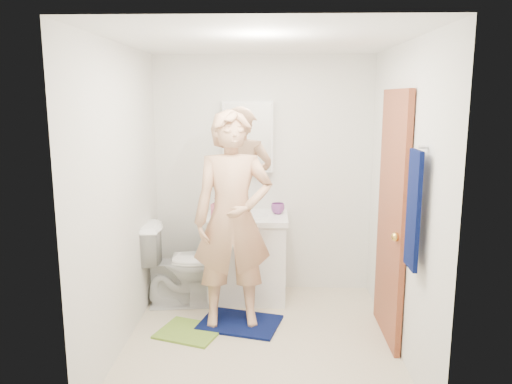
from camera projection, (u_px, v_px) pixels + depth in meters
floor at (260, 342)px, 4.14m from camera, size 2.20×2.40×0.02m
ceiling at (261, 39)px, 3.68m from camera, size 2.20×2.40×0.02m
wall_back at (263, 175)px, 5.10m from camera, size 2.20×0.02×2.40m
wall_front at (255, 244)px, 2.72m from camera, size 2.20×0.02×2.40m
wall_left at (120, 198)px, 3.94m from camera, size 0.02×2.40×2.40m
wall_right at (403, 200)px, 3.87m from camera, size 0.02×2.40×2.40m
vanity_cabinet at (247, 259)px, 4.96m from camera, size 0.75×0.55×0.80m
countertop at (247, 218)px, 4.88m from camera, size 0.79×0.59×0.05m
sink_basin at (247, 216)px, 4.88m from camera, size 0.40×0.40×0.03m
faucet at (248, 205)px, 5.04m from camera, size 0.03×0.03×0.12m
medicine_cabinet at (248, 137)px, 4.96m from camera, size 0.50×0.12×0.70m
mirror_panel at (248, 137)px, 4.90m from camera, size 0.46×0.01×0.66m
door at (392, 217)px, 4.06m from camera, size 0.05×0.80×2.05m
door_knob at (396, 237)px, 3.76m from camera, size 0.07×0.07×0.07m
towel at (413, 210)px, 3.31m from camera, size 0.03×0.24×0.80m
towel_hook at (424, 147)px, 3.23m from camera, size 0.06×0.02×0.02m
toilet at (184, 264)px, 4.80m from camera, size 0.84×0.54×0.81m
bath_mat at (240, 323)px, 4.43m from camera, size 0.78×0.64×0.02m
green_rug at (189, 332)px, 4.27m from camera, size 0.62×0.57×0.02m
soap_dispenser at (216, 207)px, 4.84m from camera, size 0.10×0.11×0.18m
toothbrush_cup at (278, 208)px, 4.93m from camera, size 0.17×0.17×0.11m
man at (233, 220)px, 4.27m from camera, size 0.73×0.52×1.86m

